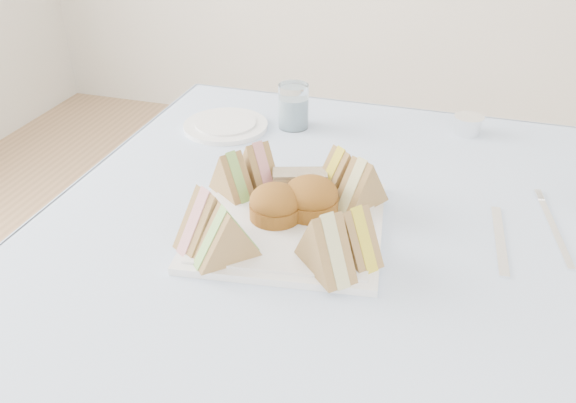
# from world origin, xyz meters

# --- Properties ---
(table) EXTENTS (0.90, 0.90, 0.74)m
(table) POSITION_xyz_m (0.00, 0.00, 0.37)
(table) COLOR brown
(table) RESTS_ON floor
(tablecloth) EXTENTS (1.02, 1.02, 0.01)m
(tablecloth) POSITION_xyz_m (0.00, 0.00, 0.74)
(tablecloth) COLOR silver
(tablecloth) RESTS_ON table
(serving_plate) EXTENTS (0.33, 0.33, 0.01)m
(serving_plate) POSITION_xyz_m (-0.10, -0.05, 0.75)
(serving_plate) COLOR white
(serving_plate) RESTS_ON tablecloth
(sandwich_fl_a) EXTENTS (0.09, 0.11, 0.09)m
(sandwich_fl_a) POSITION_xyz_m (-0.20, -0.13, 0.80)
(sandwich_fl_a) COLOR olive
(sandwich_fl_a) RESTS_ON serving_plate
(sandwich_fl_b) EXTENTS (0.10, 0.10, 0.09)m
(sandwich_fl_b) POSITION_xyz_m (-0.15, -0.16, 0.80)
(sandwich_fl_b) COLOR olive
(sandwich_fl_b) RESTS_ON serving_plate
(sandwich_fr_a) EXTENTS (0.10, 0.09, 0.08)m
(sandwich_fr_a) POSITION_xyz_m (0.02, -0.10, 0.80)
(sandwich_fr_a) COLOR olive
(sandwich_fr_a) RESTS_ON serving_plate
(sandwich_fr_b) EXTENTS (0.11, 0.11, 0.09)m
(sandwich_fr_b) POSITION_xyz_m (-0.01, -0.14, 0.80)
(sandwich_fr_b) COLOR olive
(sandwich_fr_b) RESTS_ON serving_plate
(sandwich_bl_a) EXTENTS (0.10, 0.09, 0.08)m
(sandwich_bl_a) POSITION_xyz_m (-0.22, 0.01, 0.80)
(sandwich_bl_a) COLOR olive
(sandwich_bl_a) RESTS_ON serving_plate
(sandwich_bl_b) EXTENTS (0.10, 0.09, 0.08)m
(sandwich_bl_b) POSITION_xyz_m (-0.18, 0.05, 0.80)
(sandwich_bl_b) COLOR olive
(sandwich_bl_b) RESTS_ON serving_plate
(sandwich_br_a) EXTENTS (0.09, 0.11, 0.09)m
(sandwich_br_a) POSITION_xyz_m (0.00, 0.04, 0.80)
(sandwich_br_a) COLOR olive
(sandwich_br_a) RESTS_ON serving_plate
(sandwich_br_b) EXTENTS (0.09, 0.10, 0.08)m
(sandwich_br_b) POSITION_xyz_m (-0.04, 0.07, 0.80)
(sandwich_br_b) COLOR olive
(sandwich_br_b) RESTS_ON serving_plate
(scone_left) EXTENTS (0.10, 0.10, 0.06)m
(scone_left) POSITION_xyz_m (-0.12, -0.04, 0.79)
(scone_left) COLOR brown
(scone_left) RESTS_ON serving_plate
(scone_right) EXTENTS (0.12, 0.12, 0.06)m
(scone_right) POSITION_xyz_m (-0.07, -0.01, 0.79)
(scone_right) COLOR brown
(scone_right) RESTS_ON serving_plate
(pastry_slice) EXTENTS (0.10, 0.06, 0.04)m
(pastry_slice) POSITION_xyz_m (-0.10, 0.04, 0.78)
(pastry_slice) COLOR tan
(pastry_slice) RESTS_ON serving_plate
(side_plate) EXTENTS (0.18, 0.18, 0.01)m
(side_plate) POSITION_xyz_m (-0.34, 0.28, 0.75)
(side_plate) COLOR white
(side_plate) RESTS_ON tablecloth
(water_glass) EXTENTS (0.08, 0.08, 0.09)m
(water_glass) POSITION_xyz_m (-0.20, 0.33, 0.79)
(water_glass) COLOR white
(water_glass) RESTS_ON tablecloth
(tea_strainer) EXTENTS (0.07, 0.07, 0.03)m
(tea_strainer) POSITION_xyz_m (0.16, 0.41, 0.76)
(tea_strainer) COLOR white
(tea_strainer) RESTS_ON tablecloth
(knife) EXTENTS (0.03, 0.19, 0.00)m
(knife) POSITION_xyz_m (0.23, 0.02, 0.75)
(knife) COLOR white
(knife) RESTS_ON tablecloth
(fork) EXTENTS (0.04, 0.19, 0.00)m
(fork) POSITION_xyz_m (0.31, 0.06, 0.75)
(fork) COLOR white
(fork) RESTS_ON tablecloth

